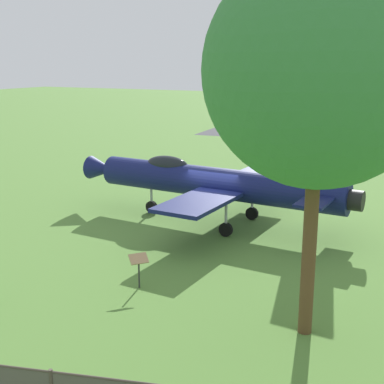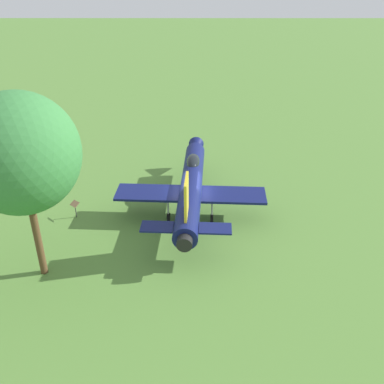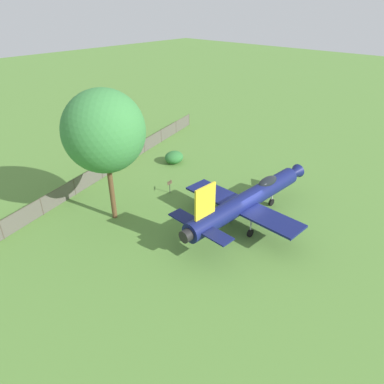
% 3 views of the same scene
% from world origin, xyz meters
% --- Properties ---
extents(ground_plane, '(200.00, 200.00, 0.00)m').
position_xyz_m(ground_plane, '(0.00, 0.00, 0.00)').
color(ground_plane, '#568438').
extents(display_jet, '(13.85, 9.69, 4.85)m').
position_xyz_m(display_jet, '(0.33, -0.02, 1.96)').
color(display_jet, '#111951').
rests_on(display_jet, ground_plane).
extents(shade_tree, '(5.82, 5.68, 9.99)m').
position_xyz_m(shade_tree, '(-6.26, 7.99, 7.04)').
color(shade_tree, brown).
rests_on(shade_tree, ground_plane).
extents(shrub_near_fence, '(2.03, 1.80, 1.26)m').
position_xyz_m(shrub_near_fence, '(4.21, 11.82, 0.63)').
color(shrub_near_fence, '#2D7033').
rests_on(shrub_near_fence, ground_plane).
extents(info_plaque, '(0.69, 0.71, 1.14)m').
position_xyz_m(info_plaque, '(-0.61, 7.56, 0.85)').
color(info_plaque, '#333333').
rests_on(info_plaque, ground_plane).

